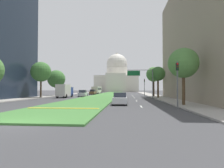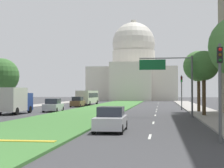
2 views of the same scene
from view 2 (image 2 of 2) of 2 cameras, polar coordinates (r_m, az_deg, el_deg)
The scene contains 17 objects.
ground_plane at distance 67.09m, azimuth -0.17°, elevation -3.55°, with size 260.00×260.00×0.00m, color #3D3D3F.
grass_median at distance 61.51m, azimuth -0.89°, elevation -3.69°, with size 8.43×101.51×0.14m, color #427A38.
lane_dashes_right at distance 57.30m, azimuth 6.97°, elevation -3.92°, with size 0.16×78.77×0.01m.
sidewalk_left at distance 60.10m, azimuth -15.70°, elevation -3.69°, with size 4.00×101.51×0.15m, color #9E9991.
sidewalk_right at distance 55.48m, azimuth 13.40°, elevation -3.91°, with size 4.00×101.51×0.15m, color #9E9991.
capitol_building at distance 122.68m, azimuth 3.37°, elevation 2.01°, with size 28.33×26.71×26.92m.
traffic_light_near_right at distance 19.91m, azimuth 16.44°, elevation 0.66°, with size 0.28×0.35×5.20m.
traffic_light_far_right at distance 55.75m, azimuth 10.77°, elevation -0.58°, with size 0.28×0.35×5.20m.
overhead_guide_sign at distance 39.43m, azimuth 9.26°, elevation 1.64°, with size 5.66×0.20×6.50m.
street_tree_right_mid at distance 41.19m, azimuth 14.08°, elevation 2.69°, with size 3.25×3.25×7.18m.
street_tree_left_far at distance 56.02m, azimuth -16.82°, elevation 1.20°, with size 5.20×5.20×7.64m.
street_tree_right_far at distance 49.55m, azimuth 13.32°, elevation 2.67°, with size 4.03×4.03×8.10m.
sedan_lead_stopped at distance 24.83m, azimuth -0.20°, elevation -5.60°, with size 2.02×4.18×1.67m.
sedan_midblock at distance 50.32m, azimuth -9.12°, elevation -3.33°, with size 2.11×4.58×1.80m.
sedan_distant at distance 66.27m, azimuth -5.36°, elevation -2.83°, with size 1.94×4.63×1.84m.
box_truck_delivery at distance 45.87m, azimuth -14.94°, elevation -2.46°, with size 2.40×6.40×3.20m.
city_bus at distance 74.70m, azimuth -3.83°, elevation -1.96°, with size 2.62×11.00×2.95m.
Camera 2 is at (9.11, -10.02, 2.66)m, focal length 58.79 mm.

